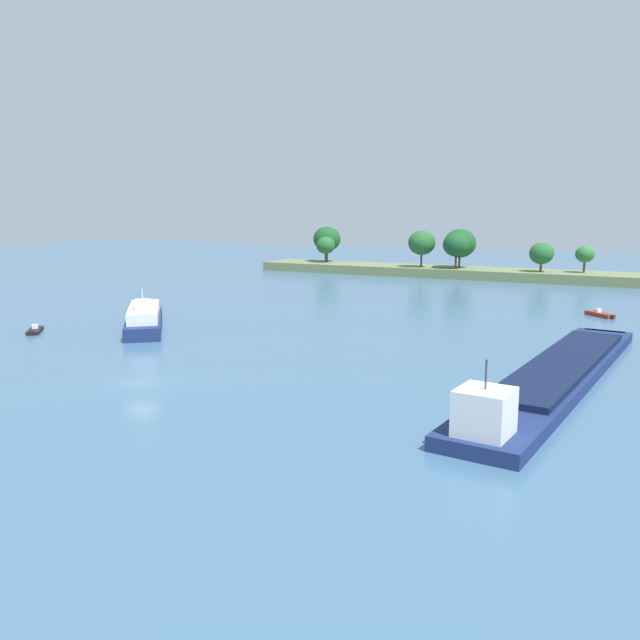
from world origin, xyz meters
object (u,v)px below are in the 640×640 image
object	(u,v)px
fishing_skiff	(35,330)
small_motorboat	(600,314)
cargo_barge	(557,373)
white_riverboat	(144,319)

from	to	relation	value
fishing_skiff	small_motorboat	xyz separation A→B (m)	(58.83, 42.93, 0.07)
cargo_barge	fishing_skiff	distance (m)	58.14
white_riverboat	fishing_skiff	world-z (taller)	white_riverboat
white_riverboat	small_motorboat	distance (m)	60.21
cargo_barge	small_motorboat	xyz separation A→B (m)	(0.84, 38.70, -0.51)
cargo_barge	small_motorboat	size ratio (longest dim) A/B	10.55
cargo_barge	fishing_skiff	size ratio (longest dim) A/B	10.71
cargo_barge	white_riverboat	size ratio (longest dim) A/B	2.88
fishing_skiff	cargo_barge	bearing A→B (deg)	4.18
white_riverboat	fishing_skiff	distance (m)	12.68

